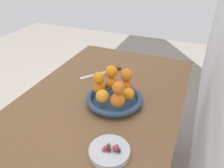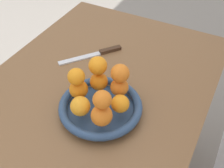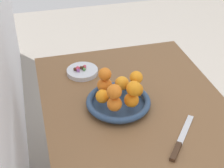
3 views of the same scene
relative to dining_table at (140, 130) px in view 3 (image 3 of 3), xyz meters
The scene contains 22 objects.
dining_table is the anchor object (origin of this frame).
fruit_bowl 0.15m from the dining_table, 49.28° to the left, with size 0.26×0.26×0.04m.
candy_dish 0.40m from the dining_table, 25.93° to the left, with size 0.15×0.15×0.02m, color silver.
orange_0 0.22m from the dining_table, 66.54° to the left, with size 0.06×0.06×0.06m, color orange.
orange_1 0.19m from the dining_table, 90.29° to the left, with size 0.06×0.06×0.06m, color orange.
orange_2 0.16m from the dining_table, 79.62° to the left, with size 0.06×0.06×0.06m, color orange.
orange_3 0.17m from the dining_table, ahead, with size 0.06×0.06×0.06m, color orange.
orange_4 0.21m from the dining_table, 18.71° to the left, with size 0.06×0.06×0.06m, color orange.
orange_5 0.24m from the dining_table, 41.93° to the left, with size 0.06×0.06×0.06m, color orange.
orange_6 0.24m from the dining_table, 88.20° to the left, with size 0.06×0.06×0.06m, color orange.
orange_7 0.23m from the dining_table, ahead, with size 0.05×0.05×0.05m, color orange.
orange_8 0.22m from the dining_table, 87.17° to the left, with size 0.06×0.06×0.06m, color orange.
orange_9 0.28m from the dining_table, 43.35° to the left, with size 0.05×0.05×0.05m, color orange.
candy_ball_0 0.41m from the dining_table, 24.18° to the left, with size 0.02×0.02×0.02m, color #C6384C.
candy_ball_1 0.39m from the dining_table, 25.73° to the left, with size 0.01×0.01×0.01m, color #4C9947.
candy_ball_2 0.41m from the dining_table, 24.86° to the left, with size 0.02×0.02×0.02m, color #472819.
candy_ball_3 0.41m from the dining_table, 28.85° to the left, with size 0.02×0.02×0.02m, color #C6384C.
candy_ball_4 0.41m from the dining_table, 23.13° to the left, with size 0.01×0.01×0.01m, color #C6384C.
candy_ball_5 0.40m from the dining_table, 29.76° to the left, with size 0.02×0.02×0.02m, color #8C4C99.
candy_ball_6 0.42m from the dining_table, 25.89° to the left, with size 0.01×0.01×0.01m, color #472819.
candy_ball_7 0.42m from the dining_table, 30.25° to the left, with size 0.02×0.02×0.02m, color #472819.
knife 0.23m from the dining_table, 155.17° to the right, with size 0.21×0.18×0.01m.
Camera 3 is at (-1.00, 0.38, 1.61)m, focal length 55.00 mm.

